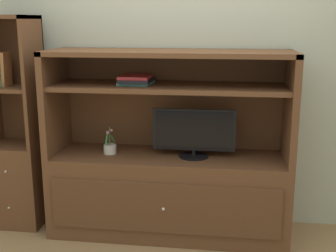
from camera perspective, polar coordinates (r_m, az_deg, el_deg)
painted_rear_wall at (r=3.71m, az=0.85°, el=8.98°), size 6.00×0.10×2.80m
media_console at (r=3.57m, az=0.12°, el=-6.43°), size 1.88×0.60×1.47m
tv_monitor at (r=3.43m, az=3.36°, el=-0.86°), size 0.64×0.23×0.38m
potted_plant at (r=3.57m, az=-7.49°, el=-2.82°), size 0.10×0.10×0.22m
magazine_stack at (r=3.43m, az=-4.12°, el=5.95°), size 0.25×0.31×0.07m
bookshelf_tall at (r=3.91m, az=-18.89°, el=-3.72°), size 0.44×0.40×1.73m
upright_book_row at (r=3.81m, az=-20.83°, el=6.45°), size 0.16×0.18×0.27m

